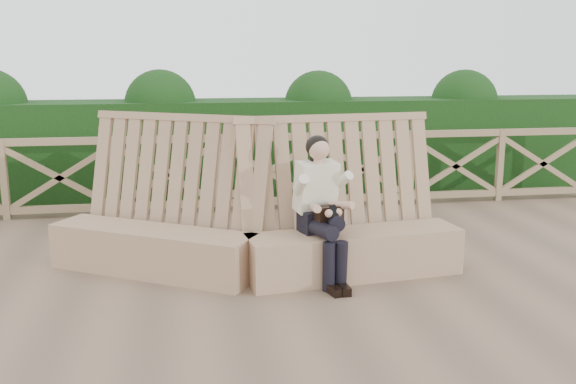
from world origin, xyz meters
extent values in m
plane|color=brown|center=(0.00, 0.00, 0.00)|extent=(60.00, 60.00, 0.00)
cube|color=#9F7B5B|center=(-1.53, 0.92, 0.23)|extent=(2.10, 1.56, 0.46)
cube|color=#9F7B5B|center=(-1.39, 1.15, 0.81)|extent=(2.07, 1.52, 1.58)
cube|color=#9F7B5B|center=(0.45, 0.48, 0.23)|extent=(2.20, 0.75, 0.46)
cube|color=#9F7B5B|center=(0.42, 0.75, 0.81)|extent=(2.20, 0.70, 1.58)
cube|color=black|center=(0.10, 0.53, 0.57)|extent=(0.41, 0.34, 0.22)
cube|color=beige|center=(0.08, 0.58, 0.91)|extent=(0.45, 0.37, 0.52)
sphere|color=tan|center=(0.10, 0.53, 1.28)|extent=(0.25, 0.25, 0.21)
sphere|color=black|center=(0.09, 0.57, 1.30)|extent=(0.28, 0.28, 0.23)
cylinder|color=black|center=(0.06, 0.31, 0.55)|extent=(0.26, 0.48, 0.15)
cylinder|color=black|center=(0.21, 0.37, 0.62)|extent=(0.26, 0.48, 0.16)
cylinder|color=black|center=(0.11, 0.10, 0.23)|extent=(0.14, 0.14, 0.46)
cylinder|color=black|center=(0.23, 0.11, 0.23)|extent=(0.14, 0.14, 0.46)
cube|color=black|center=(0.13, 0.01, 0.04)|extent=(0.15, 0.25, 0.08)
cube|color=black|center=(0.23, 0.02, 0.04)|extent=(0.15, 0.25, 0.08)
cube|color=black|center=(0.16, 0.37, 0.67)|extent=(0.29, 0.22, 0.18)
cube|color=black|center=(0.18, 0.21, 0.73)|extent=(0.09, 0.10, 0.12)
cube|color=olive|center=(0.00, 3.50, 1.05)|extent=(10.10, 0.07, 0.10)
cube|color=olive|center=(0.00, 3.50, 0.12)|extent=(10.10, 0.07, 0.10)
cube|color=black|center=(0.00, 4.70, 0.75)|extent=(12.00, 1.20, 1.50)
camera|label=1|loc=(-1.23, -5.47, 2.14)|focal=40.00mm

